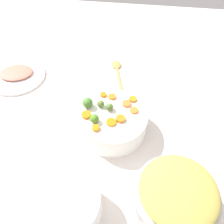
% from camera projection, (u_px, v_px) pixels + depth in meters
% --- Properties ---
extents(tabletop, '(2.40, 2.40, 0.02)m').
position_uv_depth(tabletop, '(112.00, 137.00, 0.91)').
color(tabletop, silver).
rests_on(tabletop, ground).
extents(serving_bowl_carrots, '(0.27, 0.27, 0.10)m').
position_uv_depth(serving_bowl_carrots, '(112.00, 122.00, 0.88)').
color(serving_bowl_carrots, white).
rests_on(serving_bowl_carrots, tabletop).
extents(metal_pot, '(0.24, 0.24, 0.13)m').
position_uv_depth(metal_pot, '(172.00, 201.00, 0.67)').
color(metal_pot, '#B7B8BB').
rests_on(metal_pot, tabletop).
extents(stuffing_mound, '(0.22, 0.22, 0.05)m').
position_uv_depth(stuffing_mound, '(179.00, 191.00, 0.60)').
color(stuffing_mound, tan).
rests_on(stuffing_mound, metal_pot).
extents(carrot_slice_0, '(0.04, 0.04, 0.01)m').
position_uv_depth(carrot_slice_0, '(134.00, 110.00, 0.85)').
color(carrot_slice_0, orange).
rests_on(carrot_slice_0, serving_bowl_carrots).
extents(carrot_slice_1, '(0.05, 0.05, 0.01)m').
position_uv_depth(carrot_slice_1, '(111.00, 122.00, 0.81)').
color(carrot_slice_1, orange).
rests_on(carrot_slice_1, serving_bowl_carrots).
extents(carrot_slice_2, '(0.03, 0.03, 0.01)m').
position_uv_depth(carrot_slice_2, '(96.00, 128.00, 0.79)').
color(carrot_slice_2, orange).
rests_on(carrot_slice_2, serving_bowl_carrots).
extents(carrot_slice_3, '(0.03, 0.03, 0.01)m').
position_uv_depth(carrot_slice_3, '(133.00, 99.00, 0.89)').
color(carrot_slice_3, orange).
rests_on(carrot_slice_3, serving_bowl_carrots).
extents(carrot_slice_4, '(0.04, 0.04, 0.01)m').
position_uv_depth(carrot_slice_4, '(112.00, 97.00, 0.89)').
color(carrot_slice_4, orange).
rests_on(carrot_slice_4, serving_bowl_carrots).
extents(carrot_slice_5, '(0.03, 0.03, 0.01)m').
position_uv_depth(carrot_slice_5, '(103.00, 95.00, 0.90)').
color(carrot_slice_5, orange).
rests_on(carrot_slice_5, serving_bowl_carrots).
extents(carrot_slice_6, '(0.04, 0.04, 0.01)m').
position_uv_depth(carrot_slice_6, '(86.00, 115.00, 0.83)').
color(carrot_slice_6, orange).
rests_on(carrot_slice_6, serving_bowl_carrots).
extents(carrot_slice_7, '(0.05, 0.05, 0.01)m').
position_uv_depth(carrot_slice_7, '(127.00, 104.00, 0.87)').
color(carrot_slice_7, orange).
rests_on(carrot_slice_7, serving_bowl_carrots).
extents(carrot_slice_8, '(0.05, 0.05, 0.01)m').
position_uv_depth(carrot_slice_8, '(121.00, 119.00, 0.82)').
color(carrot_slice_8, orange).
rests_on(carrot_slice_8, serving_bowl_carrots).
extents(brussels_sprout_0, '(0.03, 0.03, 0.03)m').
position_uv_depth(brussels_sprout_0, '(101.00, 104.00, 0.86)').
color(brussels_sprout_0, olive).
rests_on(brussels_sprout_0, serving_bowl_carrots).
extents(brussels_sprout_1, '(0.04, 0.04, 0.04)m').
position_uv_depth(brussels_sprout_1, '(88.00, 103.00, 0.85)').
color(brussels_sprout_1, '#4A8434').
rests_on(brussels_sprout_1, serving_bowl_carrots).
extents(brussels_sprout_2, '(0.03, 0.03, 0.03)m').
position_uv_depth(brussels_sprout_2, '(110.00, 107.00, 0.84)').
color(brussels_sprout_2, '#527532').
rests_on(brussels_sprout_2, serving_bowl_carrots).
extents(brussels_sprout_3, '(0.03, 0.03, 0.03)m').
position_uv_depth(brussels_sprout_3, '(94.00, 118.00, 0.81)').
color(brussels_sprout_3, '#518926').
rests_on(brussels_sprout_3, serving_bowl_carrots).
extents(wooden_spoon, '(0.10, 0.28, 0.01)m').
position_uv_depth(wooden_spoon, '(117.00, 70.00, 1.16)').
color(wooden_spoon, tan).
rests_on(wooden_spoon, tabletop).
extents(casserole_dish, '(0.22, 0.22, 0.12)m').
position_uv_depth(casserole_dish, '(66.00, 206.00, 0.67)').
color(casserole_dish, white).
rests_on(casserole_dish, tabletop).
extents(ham_plate, '(0.28, 0.28, 0.01)m').
position_uv_depth(ham_plate, '(18.00, 76.00, 1.12)').
color(ham_plate, white).
rests_on(ham_plate, tabletop).
extents(ham_slice_main, '(0.19, 0.16, 0.02)m').
position_uv_depth(ham_slice_main, '(16.00, 73.00, 1.12)').
color(ham_slice_main, '#CA7560').
rests_on(ham_slice_main, ham_plate).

